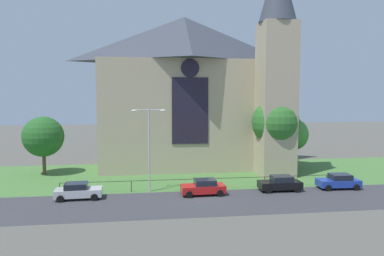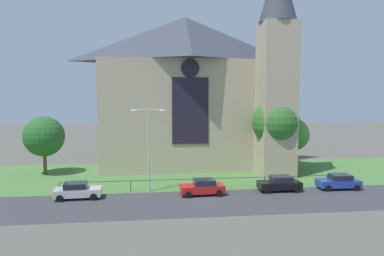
{
  "view_description": "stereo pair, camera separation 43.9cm",
  "coord_description": "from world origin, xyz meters",
  "views": [
    {
      "loc": [
        -5.49,
        -33.39,
        9.52
      ],
      "look_at": [
        0.03,
        8.0,
        5.8
      ],
      "focal_mm": 34.08,
      "sensor_mm": 36.0,
      "label": 1
    },
    {
      "loc": [
        -5.06,
        -33.45,
        9.52
      ],
      "look_at": [
        0.03,
        8.0,
        5.8
      ],
      "focal_mm": 34.08,
      "sensor_mm": 36.0,
      "label": 2
    }
  ],
  "objects": [
    {
      "name": "parked_car_red",
      "position": [
        0.14,
        0.52,
        0.74
      ],
      "size": [
        4.26,
        2.14,
        1.51
      ],
      "rotation": [
        0.0,
        0.0,
        3.18
      ],
      "color": "#B21919",
      "rests_on": "ground"
    },
    {
      "name": "parked_car_silver",
      "position": [
        -11.57,
        0.67,
        0.74
      ],
      "size": [
        4.28,
        2.18,
        1.51
      ],
      "rotation": [
        0.0,
        0.0,
        0.04
      ],
      "color": "#B7B7BC",
      "rests_on": "ground"
    },
    {
      "name": "iron_railing",
      "position": [
        0.07,
        2.5,
        0.96
      ],
      "size": [
        27.47,
        0.07,
        1.13
      ],
      "color": "black",
      "rests_on": "ground"
    },
    {
      "name": "streetlamp_near",
      "position": [
        -4.99,
        2.4,
        5.29
      ],
      "size": [
        3.37,
        0.26,
        8.32
      ],
      "color": "#B2B2B7",
      "rests_on": "ground"
    },
    {
      "name": "tree_left_far",
      "position": [
        -17.48,
        12.07,
        4.6
      ],
      "size": [
        4.86,
        4.86,
        7.04
      ],
      "color": "brown",
      "rests_on": "ground"
    },
    {
      "name": "church_building",
      "position": [
        0.85,
        15.48,
        10.27
      ],
      "size": [
        23.2,
        16.2,
        26.0
      ],
      "color": "tan",
      "rests_on": "ground"
    },
    {
      "name": "grass_verge",
      "position": [
        0.0,
        8.0,
        0.0
      ],
      "size": [
        120.0,
        20.0,
        0.01
      ],
      "primitive_type": "cube",
      "color": "#477538",
      "rests_on": "ground"
    },
    {
      "name": "road_asphalt",
      "position": [
        0.0,
        -2.0,
        0.0
      ],
      "size": [
        120.0,
        8.0,
        0.01
      ],
      "primitive_type": "cube",
      "color": "#38383D",
      "rests_on": "ground"
    },
    {
      "name": "ground",
      "position": [
        0.0,
        10.0,
        0.0
      ],
      "size": [
        160.0,
        160.0,
        0.0
      ],
      "primitive_type": "plane",
      "color": "#56544C"
    },
    {
      "name": "tree_right_far",
      "position": [
        14.24,
        12.98,
        4.29
      ],
      "size": [
        4.36,
        4.36,
        6.53
      ],
      "color": "brown",
      "rests_on": "ground"
    },
    {
      "name": "parked_car_black",
      "position": [
        8.02,
        0.98,
        0.74
      ],
      "size": [
        4.22,
        2.06,
        1.51
      ],
      "rotation": [
        0.0,
        0.0,
        3.13
      ],
      "color": "black",
      "rests_on": "ground"
    },
    {
      "name": "parked_car_blue",
      "position": [
        14.29,
        1.01,
        0.74
      ],
      "size": [
        4.27,
        2.17,
        1.51
      ],
      "rotation": [
        0.0,
        0.0,
        3.1
      ],
      "color": "#1E3899",
      "rests_on": "ground"
    },
    {
      "name": "tree_right_near",
      "position": [
        10.09,
        8.14,
        6.29
      ],
      "size": [
        5.61,
        5.61,
        9.18
      ],
      "color": "#423021",
      "rests_on": "ground"
    }
  ]
}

